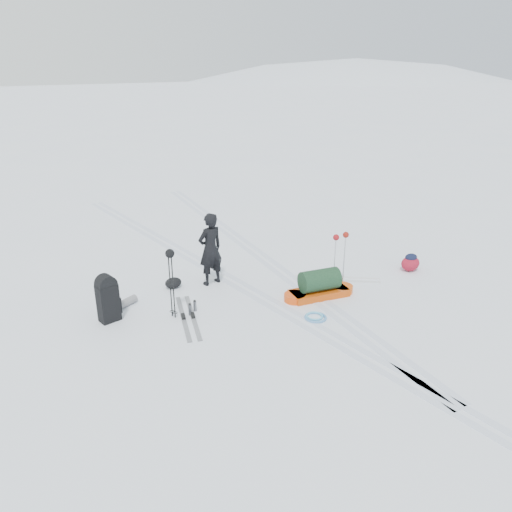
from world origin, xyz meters
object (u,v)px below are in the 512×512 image
object	(u,v)px
skier	(210,249)
ski_poles_black	(170,262)
expedition_rucksack	(110,298)
pulk_sled	(319,286)

from	to	relation	value
skier	ski_poles_black	distance (m)	1.71
skier	expedition_rucksack	size ratio (longest dim) A/B	1.73
skier	pulk_sled	world-z (taller)	skier
ski_poles_black	expedition_rucksack	bearing A→B (deg)	170.52
skier	ski_poles_black	size ratio (longest dim) A/B	1.16
pulk_sled	expedition_rucksack	xyz separation A→B (m)	(-3.97, 1.47, 0.21)
expedition_rucksack	ski_poles_black	distance (m)	1.39
pulk_sled	ski_poles_black	distance (m)	3.20
skier	expedition_rucksack	xyz separation A→B (m)	(-2.39, -0.37, -0.38)
pulk_sled	ski_poles_black	world-z (taller)	ski_poles_black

